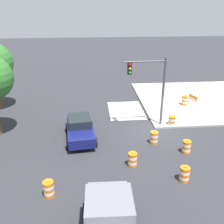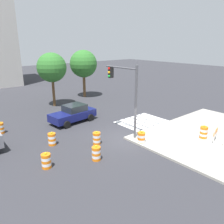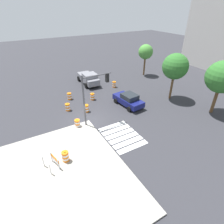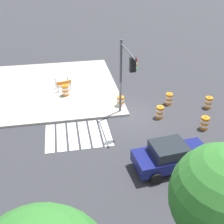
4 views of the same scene
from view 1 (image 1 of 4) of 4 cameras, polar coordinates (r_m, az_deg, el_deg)
The scene contains 13 objects.
ground_plane at distance 20.34m, azimuth 9.78°, elevation -3.89°, with size 120.00×120.00×0.00m, color #2D2D33.
sidewalk_corner at distance 27.44m, azimuth 18.98°, elevation 2.68°, with size 12.00×12.00×0.15m, color #9E998E.
crosswalk_stripes at distance 23.54m, azimuth 3.20°, elevation 0.40°, with size 4.35×3.20×0.02m.
sports_car at distance 18.56m, azimuth -7.34°, elevation -3.72°, with size 4.46×2.46×1.63m.
traffic_barrel_near_corner at distance 15.65m, azimuth 4.72°, elevation -10.78°, with size 0.56×0.56×1.02m.
traffic_barrel_crosswalk_end at distance 13.89m, azimuth -14.29°, elevation -16.67°, with size 0.56×0.56×1.02m.
traffic_barrel_median_near at distance 15.00m, azimuth 16.27°, elevation -13.50°, with size 0.56×0.56×1.02m.
traffic_barrel_median_far at distance 18.16m, azimuth 9.61°, elevation -5.80°, with size 0.56×0.56×1.02m.
traffic_barrel_far_curb at distance 20.88m, azimuth 13.53°, elevation -2.08°, with size 0.56×0.56×1.02m.
traffic_barrel_lane_center at distance 17.56m, azimuth 16.69°, elevation -7.64°, with size 0.56×0.56×1.02m.
traffic_barrel_on_sidewalk at distance 25.29m, azimuth 16.31°, elevation 2.56°, with size 0.56×0.56×1.02m.
construction_barricade at distance 25.73m, azimuth 18.37°, elevation 2.95°, with size 1.39×1.06×1.00m.
traffic_light_pole at distance 19.25m, azimuth 8.63°, elevation 7.17°, with size 0.49×3.29×5.50m.
Camera 1 is at (-17.42, 4.95, 9.26)m, focal length 39.92 mm.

